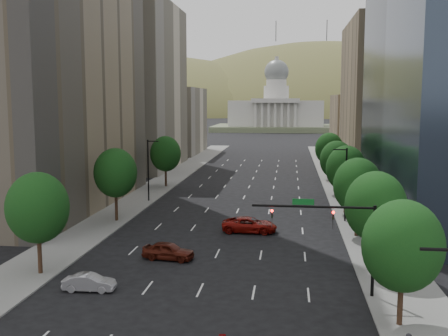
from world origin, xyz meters
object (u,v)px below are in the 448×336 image
at_px(traffic_signal, 340,229).
at_px(car_maroon, 168,251).
at_px(capitol, 276,113).
at_px(car_silver, 89,282).
at_px(car_red_far, 249,225).

distance_m(traffic_signal, car_maroon, 17.13).
distance_m(capitol, car_maroon, 212.37).
xyz_separation_m(traffic_signal, car_silver, (-18.98, -1.18, -4.51)).
xyz_separation_m(car_silver, car_red_far, (10.88, 19.86, 0.18)).
bearing_deg(car_red_far, capitol, 1.63).
bearing_deg(car_silver, capitol, -4.95).
height_order(car_maroon, car_red_far, car_red_far).
distance_m(traffic_signal, car_red_far, 20.81).
relative_size(traffic_signal, capitol, 0.15).
xyz_separation_m(capitol, car_maroon, (-4.23, -212.18, -7.76)).
bearing_deg(traffic_signal, capitol, 92.74).
relative_size(car_silver, car_red_far, 0.66).
bearing_deg(capitol, traffic_signal, -87.26).
bearing_deg(car_red_far, car_maroon, 150.10).
relative_size(capitol, car_silver, 14.88).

